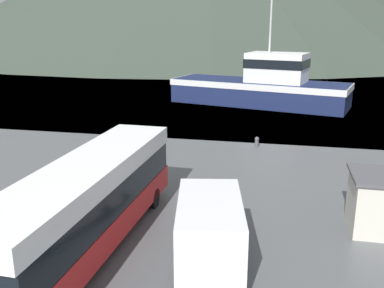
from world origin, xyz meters
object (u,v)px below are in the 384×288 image
object	(u,v)px
tour_bus	(89,201)
dock_kiosk	(380,202)
delivery_van	(209,224)
storage_bin	(53,181)
fishing_boat	(263,86)

from	to	relation	value
tour_bus	dock_kiosk	bearing A→B (deg)	21.33
delivery_van	storage_bin	world-z (taller)	delivery_van
tour_bus	storage_bin	distance (m)	6.37
delivery_van	dock_kiosk	size ratio (longest dim) A/B	2.41
tour_bus	fishing_boat	xyz separation A→B (m)	(4.76, 30.91, 0.07)
delivery_van	fishing_boat	world-z (taller)	fishing_boat
delivery_van	fishing_boat	xyz separation A→B (m)	(0.31, 30.61, 0.69)
tour_bus	fishing_boat	size ratio (longest dim) A/B	0.64
fishing_boat	delivery_van	bearing A→B (deg)	-165.79
storage_bin	tour_bus	bearing A→B (deg)	-48.23
tour_bus	delivery_van	world-z (taller)	tour_bus
delivery_van	storage_bin	distance (m)	9.67
fishing_boat	dock_kiosk	world-z (taller)	fishing_boat
tour_bus	storage_bin	bearing A→B (deg)	133.57
tour_bus	fishing_boat	world-z (taller)	fishing_boat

